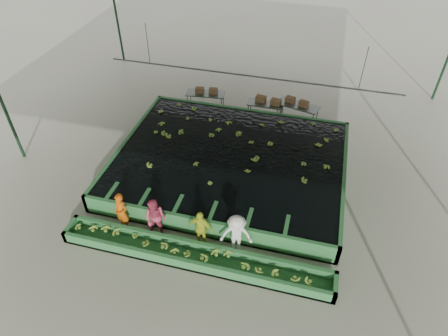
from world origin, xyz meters
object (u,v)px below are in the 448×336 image
(packing_table_left, at_px, (206,100))
(worker_b, at_px, (156,219))
(flotation_tank, at_px, (230,163))
(packing_table_mid, at_px, (265,110))
(worker_d, at_px, (236,235))
(box_stack_mid, at_px, (268,103))
(worker_a, at_px, (121,212))
(box_stack_right, at_px, (297,104))
(packing_table_right, at_px, (297,113))
(box_stack_left, at_px, (207,93))
(sorting_trough, at_px, (194,256))
(worker_c, at_px, (200,229))

(packing_table_left, bearing_deg, worker_b, -84.48)
(flotation_tank, relative_size, worker_b, 5.70)
(packing_table_left, height_order, packing_table_mid, packing_table_left)
(worker_d, distance_m, box_stack_mid, 9.20)
(worker_a, bearing_deg, worker_d, 16.70)
(packing_table_left, bearing_deg, box_stack_mid, 0.45)
(box_stack_right, bearing_deg, packing_table_right, -36.77)
(packing_table_right, relative_size, box_stack_left, 1.77)
(flotation_tank, xyz_separation_m, sorting_trough, (0.00, -5.10, -0.20))
(worker_a, relative_size, box_stack_mid, 1.26)
(packing_table_left, xyz_separation_m, box_stack_mid, (3.44, 0.03, 0.38))
(packing_table_mid, relative_size, box_stack_left, 1.55)
(worker_c, distance_m, packing_table_right, 9.51)
(flotation_tank, relative_size, packing_table_right, 4.69)
(flotation_tank, xyz_separation_m, box_stack_left, (-2.57, 4.91, 0.49))
(packing_table_right, bearing_deg, box_stack_left, 179.81)
(worker_b, distance_m, packing_table_right, 10.09)
(worker_b, height_order, box_stack_mid, worker_b)
(worker_a, height_order, worker_b, worker_b)
(worker_b, xyz_separation_m, worker_d, (3.07, 0.00, 0.02))
(box_stack_left, bearing_deg, worker_b, -84.80)
(box_stack_left, bearing_deg, box_stack_right, 0.70)
(worker_c, distance_m, box_stack_mid, 9.23)
(sorting_trough, height_order, worker_b, worker_b)
(flotation_tank, distance_m, box_stack_mid, 4.97)
(packing_table_left, bearing_deg, sorting_trough, -75.28)
(worker_b, height_order, box_stack_right, worker_b)
(packing_table_right, bearing_deg, box_stack_mid, -179.78)
(packing_table_right, bearing_deg, worker_b, -114.24)
(box_stack_left, height_order, box_stack_mid, box_stack_left)
(worker_a, xyz_separation_m, packing_table_mid, (3.83, 9.09, -0.42))
(packing_table_mid, distance_m, box_stack_left, 3.31)
(flotation_tank, height_order, packing_table_mid, flotation_tank)
(worker_c, distance_m, box_stack_right, 9.56)
(worker_a, xyz_separation_m, packing_table_left, (0.51, 9.16, -0.38))
(worker_a, height_order, box_stack_left, worker_a)
(worker_d, xyz_separation_m, packing_table_left, (-3.96, 9.16, -0.42))
(worker_a, bearing_deg, sorting_trough, 2.34)
(worker_d, bearing_deg, worker_b, 170.49)
(worker_c, bearing_deg, box_stack_right, 81.54)
(worker_c, bearing_deg, box_stack_mid, 90.37)
(flotation_tank, relative_size, box_stack_mid, 7.45)
(worker_c, relative_size, packing_table_right, 0.78)
(worker_a, height_order, packing_table_right, worker_a)
(packing_table_mid, bearing_deg, box_stack_right, 6.35)
(box_stack_left, relative_size, box_stack_mid, 0.90)
(box_stack_right, bearing_deg, worker_d, -95.95)
(packing_table_left, xyz_separation_m, box_stack_left, (0.05, 0.05, 0.47))
(flotation_tank, xyz_separation_m, box_stack_mid, (0.83, 4.89, 0.40))
(packing_table_mid, height_order, box_stack_mid, box_stack_mid)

